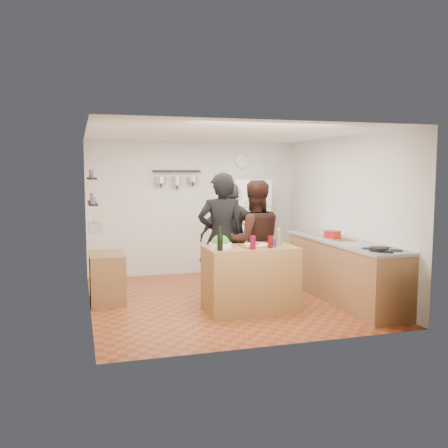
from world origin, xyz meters
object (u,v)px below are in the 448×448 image
object	(u,v)px
salad_bowl	(220,245)
red_bowl	(332,234)
skillet	(379,249)
salt_canister	(274,243)
wall_clock	(242,161)
person_left	(222,238)
wine_bottle	(220,242)
counter_run	(344,271)
person_back	(232,238)
prep_island	(250,279)
fridge	(247,227)
side_table	(107,278)
pepper_mill	(279,238)
person_center	(254,241)

from	to	relation	value
salad_bowl	red_bowl	world-z (taller)	red_bowl
skillet	salt_canister	bearing A→B (deg)	145.69
wall_clock	salad_bowl	bearing A→B (deg)	-114.22
person_left	red_bowl	bearing A→B (deg)	-166.67
wine_bottle	red_bowl	size ratio (longest dim) A/B	0.87
red_bowl	counter_run	bearing A→B (deg)	-80.31
salt_canister	skillet	world-z (taller)	salt_canister
salad_bowl	salt_canister	size ratio (longest dim) A/B	2.68
salad_bowl	person_back	xyz separation A→B (m)	(0.48, 0.98, -0.06)
person_back	prep_island	bearing A→B (deg)	110.32
fridge	side_table	size ratio (longest dim) A/B	2.25
wine_bottle	skillet	distance (m)	2.07
wine_bottle	person_left	xyz separation A→B (m)	(0.24, 0.74, -0.06)
red_bowl	fridge	size ratio (longest dim) A/B	0.15
pepper_mill	counter_run	distance (m)	1.23
salt_canister	red_bowl	world-z (taller)	red_bowl
counter_run	side_table	bearing A→B (deg)	164.64
person_center	red_bowl	distance (m)	1.28
prep_island	person_center	size ratio (longest dim) A/B	0.69
person_left	person_center	bearing A→B (deg)	-171.70
side_table	red_bowl	bearing A→B (deg)	-10.89
salad_bowl	side_table	bearing A→B (deg)	145.26
pepper_mill	fridge	world-z (taller)	fridge
person_left	skillet	size ratio (longest dim) A/B	7.84
prep_island	person_center	bearing A→B (deg)	63.87
person_back	salad_bowl	bearing A→B (deg)	87.52
prep_island	skillet	distance (m)	1.77
salad_bowl	person_center	bearing A→B (deg)	31.93
wall_clock	person_back	bearing A→B (deg)	-113.23
prep_island	pepper_mill	world-z (taller)	pepper_mill
wine_bottle	salt_canister	xyz separation A→B (m)	(0.80, 0.10, -0.06)
person_back	fridge	distance (m)	1.58
wine_bottle	side_table	distance (m)	2.01
person_left	fridge	xyz separation A→B (m)	(1.06, 1.91, -0.07)
pepper_mill	red_bowl	xyz separation A→B (m)	(1.05, 0.37, -0.03)
fridge	side_table	bearing A→B (deg)	-153.26
pepper_mill	person_center	bearing A→B (deg)	119.93
salt_canister	person_back	distance (m)	1.18
person_left	wine_bottle	bearing A→B (deg)	88.77
prep_island	wine_bottle	bearing A→B (deg)	-156.25
prep_island	red_bowl	world-z (taller)	red_bowl
salt_canister	counter_run	size ratio (longest dim) A/B	0.04
side_table	person_left	bearing A→B (deg)	-18.70
salt_canister	side_table	distance (m)	2.57
wine_bottle	person_left	distance (m)	0.78
prep_island	person_left	xyz separation A→B (m)	(-0.26, 0.52, 0.51)
skillet	side_table	xyz separation A→B (m)	(-3.34, 1.97, -0.58)
person_center	red_bowl	size ratio (longest dim) A/B	6.84
fridge	person_back	bearing A→B (deg)	-117.95
person_back	side_table	size ratio (longest dim) A/B	2.22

